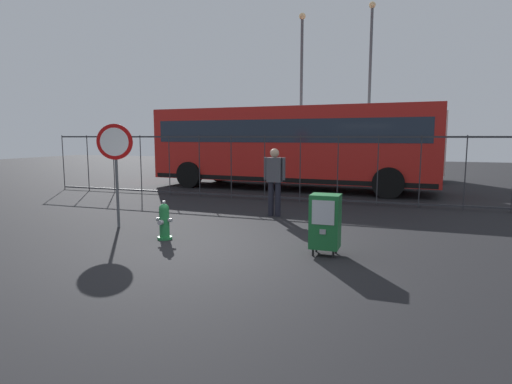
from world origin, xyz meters
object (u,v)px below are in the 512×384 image
at_px(street_light_near_right, 370,79).
at_px(street_light_near_left, 301,84).
at_px(fire_hydrant, 164,221).
at_px(newspaper_box_primary, 325,221).
at_px(bus_far, 325,142).
at_px(pedestrian, 274,178).
at_px(stop_sign, 115,154).
at_px(bus_near, 291,143).

bearing_deg(street_light_near_right, street_light_near_left, -161.35).
height_order(fire_hydrant, newspaper_box_primary, newspaper_box_primary).
bearing_deg(bus_far, fire_hydrant, -90.67).
relative_size(fire_hydrant, pedestrian, 0.45).
xyz_separation_m(pedestrian, street_light_near_left, (-1.96, 10.79, 3.53)).
bearing_deg(street_light_near_right, fire_hydrant, -99.40).
xyz_separation_m(fire_hydrant, stop_sign, (-1.55, 0.63, 1.25)).
height_order(stop_sign, bus_far, bus_far).
relative_size(newspaper_box_primary, stop_sign, 0.46).
xyz_separation_m(bus_far, street_light_near_left, (-1.29, 0.51, 2.77)).
bearing_deg(street_light_near_right, stop_sign, -105.71).
bearing_deg(pedestrian, newspaper_box_primary, -59.25).
bearing_deg(pedestrian, bus_far, 93.76).
distance_m(fire_hydrant, street_light_near_left, 14.43).
distance_m(bus_far, street_light_near_right, 3.88).
relative_size(stop_sign, bus_near, 0.21).
xyz_separation_m(newspaper_box_primary, pedestrian, (-1.82, 3.06, 0.38)).
xyz_separation_m(stop_sign, street_light_near_left, (0.86, 13.18, 2.88)).
relative_size(pedestrian, bus_far, 0.16).
xyz_separation_m(newspaper_box_primary, bus_near, (-2.88, 8.58, 1.14)).
xyz_separation_m(stop_sign, bus_near, (1.77, 7.91, 0.11)).
xyz_separation_m(pedestrian, bus_far, (-0.68, 10.29, 0.76)).
distance_m(newspaper_box_primary, street_light_near_right, 15.50).
distance_m(bus_near, bus_far, 4.78).
relative_size(stop_sign, pedestrian, 1.34).
bearing_deg(stop_sign, pedestrian, 40.20).
height_order(bus_near, street_light_near_left, street_light_near_left).
xyz_separation_m(fire_hydrant, bus_near, (0.22, 8.54, 1.36)).
bearing_deg(street_light_near_left, pedestrian, -79.70).
height_order(fire_hydrant, stop_sign, stop_sign).
distance_m(pedestrian, street_light_near_left, 11.52).
bearing_deg(bus_far, newspaper_box_primary, -77.48).
bearing_deg(newspaper_box_primary, bus_far, 100.59).
bearing_deg(street_light_near_left, stop_sign, -93.75).
bearing_deg(newspaper_box_primary, pedestrian, 120.75).
distance_m(fire_hydrant, street_light_near_right, 15.69).
bearing_deg(fire_hydrant, bus_near, 88.49).
bearing_deg(fire_hydrant, street_light_near_left, 92.83).
xyz_separation_m(fire_hydrant, street_light_near_right, (2.46, 14.87, 4.39)).
relative_size(newspaper_box_primary, street_light_near_left, 0.13).
bearing_deg(bus_far, street_light_near_left, 160.49).
bearing_deg(stop_sign, newspaper_box_primary, -8.24).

